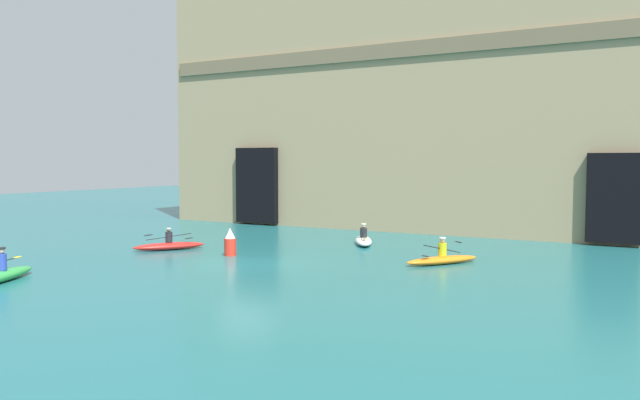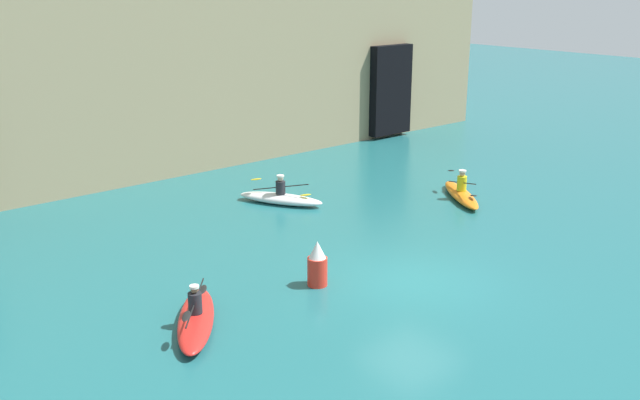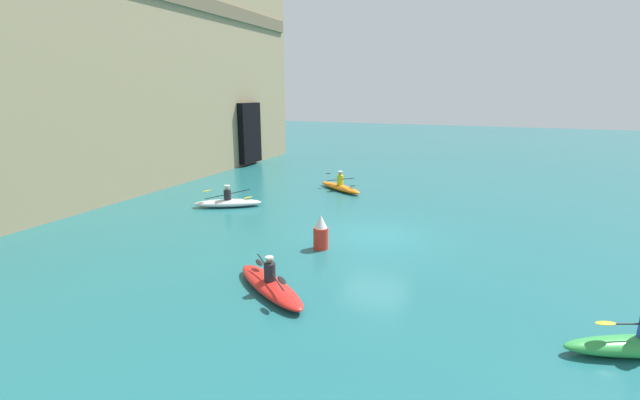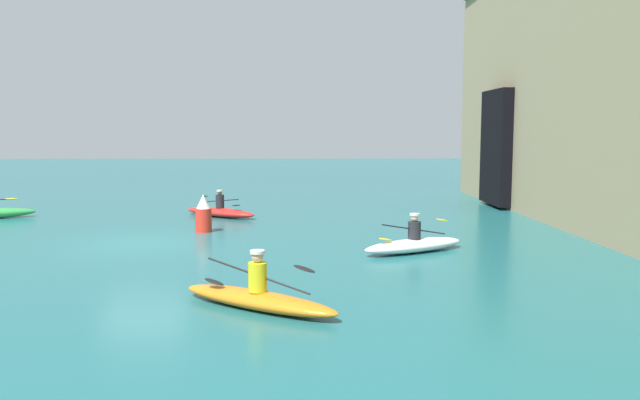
{
  "view_description": "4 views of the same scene",
  "coord_description": "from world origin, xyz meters",
  "px_view_note": "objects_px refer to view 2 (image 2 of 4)",
  "views": [
    {
      "loc": [
        15.22,
        -21.08,
        4.33
      ],
      "look_at": [
        0.96,
        4.26,
        2.49
      ],
      "focal_mm": 35.0,
      "sensor_mm": 36.0,
      "label": 1
    },
    {
      "loc": [
        -13.6,
        -12.08,
        7.97
      ],
      "look_at": [
        0.02,
        3.96,
        1.38
      ],
      "focal_mm": 40.0,
      "sensor_mm": 36.0,
      "label": 2
    },
    {
      "loc": [
        -15.75,
        -3.98,
        5.55
      ],
      "look_at": [
        -1.74,
        1.69,
        1.7
      ],
      "focal_mm": 24.0,
      "sensor_mm": 36.0,
      "label": 3
    },
    {
      "loc": [
        18.54,
        4.88,
        3.33
      ],
      "look_at": [
        0.88,
        5.31,
        1.4
      ],
      "focal_mm": 35.0,
      "sensor_mm": 36.0,
      "label": 4
    }
  ],
  "objects_px": {
    "kayak_white": "(281,198)",
    "marker_buoy": "(317,265)",
    "kayak_orange": "(461,193)",
    "kayak_red": "(196,318)"
  },
  "relations": [
    {
      "from": "kayak_white",
      "to": "marker_buoy",
      "type": "bearing_deg",
      "value": -58.05
    },
    {
      "from": "kayak_orange",
      "to": "marker_buoy",
      "type": "distance_m",
      "value": 9.52
    },
    {
      "from": "kayak_red",
      "to": "marker_buoy",
      "type": "bearing_deg",
      "value": 124.19
    },
    {
      "from": "kayak_red",
      "to": "marker_buoy",
      "type": "relative_size",
      "value": 2.6
    },
    {
      "from": "kayak_red",
      "to": "kayak_orange",
      "type": "bearing_deg",
      "value": 135.61
    },
    {
      "from": "kayak_white",
      "to": "kayak_red",
      "type": "height_order",
      "value": "kayak_white"
    },
    {
      "from": "kayak_white",
      "to": "kayak_red",
      "type": "distance_m",
      "value": 9.79
    },
    {
      "from": "kayak_white",
      "to": "kayak_orange",
      "type": "bearing_deg",
      "value": 26.03
    },
    {
      "from": "kayak_red",
      "to": "kayak_white",
      "type": "bearing_deg",
      "value": 165.64
    },
    {
      "from": "kayak_red",
      "to": "marker_buoy",
      "type": "height_order",
      "value": "marker_buoy"
    }
  ]
}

